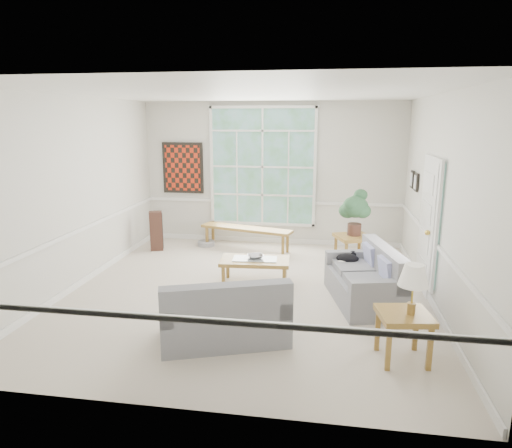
{
  "coord_description": "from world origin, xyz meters",
  "views": [
    {
      "loc": [
        1.18,
        -6.6,
        2.64
      ],
      "look_at": [
        0.1,
        0.2,
        1.05
      ],
      "focal_mm": 32.0,
      "sensor_mm": 36.0,
      "label": 1
    }
  ],
  "objects_px": {
    "loveseat_right": "(363,275)",
    "end_table": "(353,251)",
    "coffee_table": "(255,271)",
    "side_table": "(403,336)",
    "loveseat_front": "(224,308)"
  },
  "relations": [
    {
      "from": "loveseat_right",
      "to": "end_table",
      "type": "xyz_separation_m",
      "value": [
        -0.07,
        1.67,
        -0.13
      ]
    },
    {
      "from": "coffee_table",
      "to": "side_table",
      "type": "height_order",
      "value": "side_table"
    },
    {
      "from": "coffee_table",
      "to": "side_table",
      "type": "xyz_separation_m",
      "value": [
        2.01,
        -2.14,
        0.07
      ]
    },
    {
      "from": "coffee_table",
      "to": "side_table",
      "type": "relative_size",
      "value": 1.97
    },
    {
      "from": "loveseat_right",
      "to": "side_table",
      "type": "relative_size",
      "value": 2.74
    },
    {
      "from": "loveseat_right",
      "to": "coffee_table",
      "type": "bearing_deg",
      "value": 149.75
    },
    {
      "from": "end_table",
      "to": "loveseat_right",
      "type": "bearing_deg",
      "value": -87.56
    },
    {
      "from": "loveseat_front",
      "to": "loveseat_right",
      "type": "bearing_deg",
      "value": 20.62
    },
    {
      "from": "end_table",
      "to": "loveseat_front",
      "type": "bearing_deg",
      "value": -118.01
    },
    {
      "from": "loveseat_front",
      "to": "side_table",
      "type": "relative_size",
      "value": 2.68
    },
    {
      "from": "loveseat_front",
      "to": "side_table",
      "type": "bearing_deg",
      "value": -23.79
    },
    {
      "from": "coffee_table",
      "to": "side_table",
      "type": "bearing_deg",
      "value": -50.44
    },
    {
      "from": "loveseat_front",
      "to": "side_table",
      "type": "height_order",
      "value": "loveseat_front"
    },
    {
      "from": "loveseat_right",
      "to": "coffee_table",
      "type": "distance_m",
      "value": 1.78
    },
    {
      "from": "coffee_table",
      "to": "end_table",
      "type": "height_order",
      "value": "end_table"
    }
  ]
}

